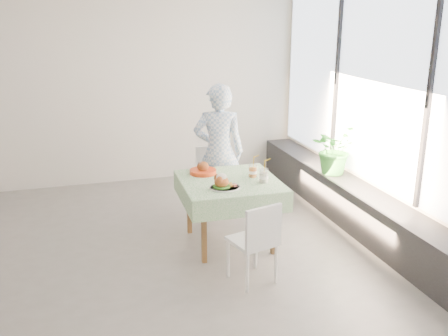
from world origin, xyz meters
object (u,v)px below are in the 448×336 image
object	(u,v)px
diner	(219,152)
chair_far	(214,194)
juice_cup_orange	(253,171)
potted_plant	(334,149)
cafe_table	(230,204)
chair_near	(253,257)
main_dish	(223,184)

from	to	relation	value
diner	chair_far	bearing A→B (deg)	-53.37
diner	juice_cup_orange	bearing A→B (deg)	118.89
potted_plant	diner	bearing A→B (deg)	172.68
cafe_table	chair_near	xyz separation A→B (m)	(-0.03, -0.86, -0.21)
chair_far	diner	size ratio (longest dim) A/B	0.51
diner	main_dish	distance (m)	1.04
cafe_table	chair_near	bearing A→B (deg)	-92.34
cafe_table	potted_plant	bearing A→B (deg)	20.26
cafe_table	chair_near	world-z (taller)	chair_near
chair_far	potted_plant	world-z (taller)	potted_plant
cafe_table	chair_far	distance (m)	0.90
cafe_table	potted_plant	xyz separation A→B (m)	(1.57, 0.58, 0.36)
diner	potted_plant	bearing A→B (deg)	-171.87
diner	potted_plant	xyz separation A→B (m)	(1.47, -0.19, -0.02)
chair_near	main_dish	xyz separation A→B (m)	(-0.11, 0.61, 0.55)
cafe_table	juice_cup_orange	distance (m)	0.44
juice_cup_orange	potted_plant	world-z (taller)	potted_plant
chair_far	main_dish	xyz separation A→B (m)	(-0.21, -1.12, 0.53)
diner	potted_plant	size ratio (longest dim) A/B	2.62
cafe_table	diner	bearing A→B (deg)	82.54
chair_far	potted_plant	size ratio (longest dim) A/B	1.33
chair_far	chair_near	size ratio (longest dim) A/B	1.05
cafe_table	main_dish	world-z (taller)	main_dish
potted_plant	cafe_table	bearing A→B (deg)	-159.74
cafe_table	chair_far	size ratio (longest dim) A/B	1.25
juice_cup_orange	potted_plant	xyz separation A→B (m)	(1.30, 0.55, 0.01)
chair_far	diner	distance (m)	0.59
chair_near	juice_cup_orange	xyz separation A→B (m)	(0.31, 0.89, 0.56)
chair_far	chair_near	xyz separation A→B (m)	(-0.10, -1.73, -0.01)
chair_near	potted_plant	size ratio (longest dim) A/B	1.26
chair_far	main_dish	size ratio (longest dim) A/B	2.64
diner	potted_plant	distance (m)	1.48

